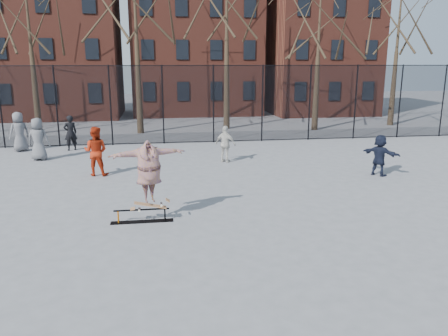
{
  "coord_description": "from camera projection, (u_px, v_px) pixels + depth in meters",
  "views": [
    {
      "loc": [
        -1.65,
        -9.57,
        4.14
      ],
      "look_at": [
        0.02,
        1.5,
        1.41
      ],
      "focal_mm": 35.0,
      "sensor_mm": 36.0,
      "label": 1
    }
  ],
  "objects": [
    {
      "name": "bystander_grey",
      "position": [
        38.0,
        139.0,
        18.67
      ],
      "size": [
        0.94,
        0.66,
        1.83
      ],
      "primitive_type": "imported",
      "rotation": [
        0.0,
        0.0,
        3.06
      ],
      "color": "#5B5C60",
      "rests_on": "ground"
    },
    {
      "name": "bystander_navy",
      "position": [
        380.0,
        155.0,
        16.18
      ],
      "size": [
        1.23,
        1.41,
        1.54
      ],
      "primitive_type": "imported",
      "rotation": [
        0.0,
        0.0,
        2.22
      ],
      "color": "black",
      "rests_on": "ground"
    },
    {
      "name": "skateboard",
      "position": [
        150.0,
        207.0,
        11.53
      ],
      "size": [
        0.92,
        0.22,
        0.11
      ],
      "primitive_type": null,
      "color": "#99653D",
      "rests_on": "skate_rail"
    },
    {
      "name": "bystander_black",
      "position": [
        70.0,
        133.0,
        20.79
      ],
      "size": [
        0.72,
        0.62,
        1.68
      ],
      "primitive_type": "imported",
      "rotation": [
        0.0,
        0.0,
        3.56
      ],
      "color": "black",
      "rests_on": "ground"
    },
    {
      "name": "bystander_red",
      "position": [
        96.0,
        151.0,
        16.16
      ],
      "size": [
        1.02,
        0.87,
        1.83
      ],
      "primitive_type": "imported",
      "rotation": [
        0.0,
        0.0,
        2.93
      ],
      "color": "#A7260E",
      "rests_on": "ground"
    },
    {
      "name": "rowhouses",
      "position": [
        186.0,
        36.0,
        34.06
      ],
      "size": [
        29.0,
        7.0,
        13.0
      ],
      "color": "#5C281E",
      "rests_on": "ground"
    },
    {
      "name": "skater",
      "position": [
        149.0,
        174.0,
        11.33
      ],
      "size": [
        2.1,
        1.07,
        1.65
      ],
      "primitive_type": "imported",
      "rotation": [
        0.0,
        0.0,
        0.27
      ],
      "color": "#56327E",
      "rests_on": "skateboard"
    },
    {
      "name": "fence",
      "position": [
        190.0,
        104.0,
        22.41
      ],
      "size": [
        34.03,
        0.07,
        4.0
      ],
      "color": "black",
      "rests_on": "ground"
    },
    {
      "name": "bystander_white",
      "position": [
        225.0,
        144.0,
        18.31
      ],
      "size": [
        0.97,
        0.83,
        1.56
      ],
      "primitive_type": "imported",
      "rotation": [
        0.0,
        0.0,
        2.54
      ],
      "color": "beige",
      "rests_on": "ground"
    },
    {
      "name": "bystander_extra",
      "position": [
        19.0,
        132.0,
        20.54
      ],
      "size": [
        1.09,
        1.03,
        1.87
      ],
      "primitive_type": "imported",
      "rotation": [
        0.0,
        0.0,
        3.8
      ],
      "color": "#5F5E63",
      "rests_on": "ground"
    },
    {
      "name": "tree_row",
      "position": [
        179.0,
        4.0,
        25.11
      ],
      "size": [
        33.66,
        7.46,
        10.67
      ],
      "color": "black",
      "rests_on": "ground"
    },
    {
      "name": "skate_rail",
      "position": [
        142.0,
        217.0,
        11.57
      ],
      "size": [
        1.64,
        0.25,
        0.36
      ],
      "color": "black",
      "rests_on": "ground"
    },
    {
      "name": "ground",
      "position": [
        233.0,
        240.0,
        10.41
      ],
      "size": [
        100.0,
        100.0,
        0.0
      ],
      "primitive_type": "plane",
      "color": "slate"
    }
  ]
}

